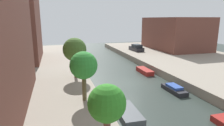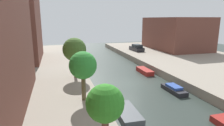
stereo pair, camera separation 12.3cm
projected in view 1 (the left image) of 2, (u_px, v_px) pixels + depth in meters
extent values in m
plane|color=#2D3833|center=(130.00, 83.00, 24.13)|extent=(84.00, 84.00, 0.00)
cube|color=brown|center=(175.00, 33.00, 44.66)|extent=(10.00, 14.56, 7.10)
sphere|color=#2F8424|center=(107.00, 103.00, 9.24)|extent=(1.86, 1.86, 1.86)
cylinder|color=brown|center=(84.00, 87.00, 16.51)|extent=(0.36, 0.36, 2.23)
sphere|color=#2D8931|center=(84.00, 65.00, 16.08)|extent=(2.31, 2.31, 2.31)
cylinder|color=brown|center=(75.00, 68.00, 22.83)|extent=(0.36, 0.36, 2.40)
sphere|color=#3E6126|center=(75.00, 50.00, 22.36)|extent=(2.71, 2.71, 2.71)
cube|color=black|center=(136.00, 49.00, 42.49)|extent=(1.95, 4.22, 0.82)
cube|color=#1E2328|center=(137.00, 46.00, 42.04)|extent=(1.67, 2.34, 0.61)
cube|color=#4C5156|center=(128.00, 113.00, 15.80)|extent=(1.73, 3.81, 0.61)
cube|color=#232328|center=(174.00, 90.00, 21.28)|extent=(1.26, 3.41, 0.47)
cube|color=#2D4C9E|center=(174.00, 86.00, 21.22)|extent=(1.06, 1.88, 0.27)
cube|color=maroon|center=(145.00, 71.00, 28.64)|extent=(1.26, 3.64, 0.63)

